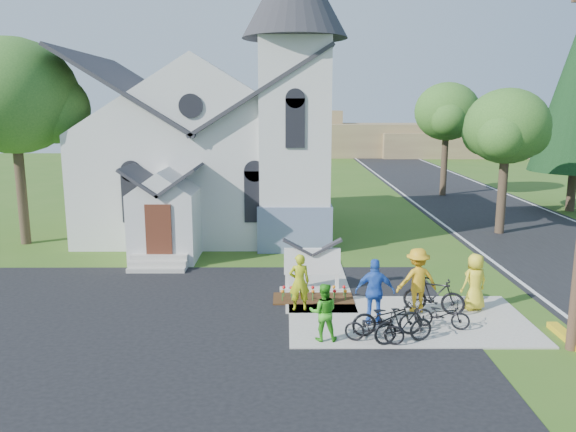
{
  "coord_description": "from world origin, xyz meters",
  "views": [
    {
      "loc": [
        -2.11,
        -15.06,
        6.2
      ],
      "look_at": [
        -2.01,
        5.0,
        2.25
      ],
      "focal_mm": 35.0,
      "sensor_mm": 36.0,
      "label": 1
    }
  ],
  "objects_px": {
    "church_sign": "(312,262)",
    "bike_4": "(442,314)",
    "bike_1": "(403,325)",
    "cyclist_4": "(475,282)",
    "bike_2": "(374,328)",
    "cyclist_3": "(417,280)",
    "cyclist_1": "(323,312)",
    "cyclist_2": "(375,291)",
    "bike_0": "(387,317)",
    "cyclist_0": "(299,282)",
    "bike_3": "(434,295)"
  },
  "relations": [
    {
      "from": "cyclist_1",
      "to": "bike_2",
      "type": "height_order",
      "value": "cyclist_1"
    },
    {
      "from": "church_sign",
      "to": "bike_3",
      "type": "bearing_deg",
      "value": -31.6
    },
    {
      "from": "cyclist_0",
      "to": "cyclist_2",
      "type": "relative_size",
      "value": 0.92
    },
    {
      "from": "bike_4",
      "to": "bike_2",
      "type": "bearing_deg",
      "value": 133.33
    },
    {
      "from": "bike_1",
      "to": "bike_4",
      "type": "distance_m",
      "value": 1.67
    },
    {
      "from": "church_sign",
      "to": "bike_2",
      "type": "relative_size",
      "value": 1.4
    },
    {
      "from": "bike_0",
      "to": "cyclist_0",
      "type": "bearing_deg",
      "value": 44.08
    },
    {
      "from": "church_sign",
      "to": "cyclist_2",
      "type": "bearing_deg",
      "value": -61.37
    },
    {
      "from": "cyclist_1",
      "to": "cyclist_2",
      "type": "relative_size",
      "value": 0.82
    },
    {
      "from": "cyclist_2",
      "to": "bike_1",
      "type": "bearing_deg",
      "value": 116.41
    },
    {
      "from": "church_sign",
      "to": "bike_3",
      "type": "relative_size",
      "value": 1.2
    },
    {
      "from": "bike_0",
      "to": "bike_1",
      "type": "bearing_deg",
      "value": -153.25
    },
    {
      "from": "bike_2",
      "to": "cyclist_4",
      "type": "height_order",
      "value": "cyclist_4"
    },
    {
      "from": "cyclist_0",
      "to": "cyclist_3",
      "type": "height_order",
      "value": "cyclist_3"
    },
    {
      "from": "cyclist_0",
      "to": "bike_0",
      "type": "xyz_separation_m",
      "value": [
        2.35,
        -1.98,
        -0.37
      ]
    },
    {
      "from": "cyclist_1",
      "to": "bike_4",
      "type": "distance_m",
      "value": 3.51
    },
    {
      "from": "bike_0",
      "to": "bike_2",
      "type": "distance_m",
      "value": 0.66
    },
    {
      "from": "cyclist_0",
      "to": "bike_3",
      "type": "distance_m",
      "value": 4.07
    },
    {
      "from": "church_sign",
      "to": "cyclist_1",
      "type": "xyz_separation_m",
      "value": [
        0.1,
        -4.17,
        -0.19
      ]
    },
    {
      "from": "cyclist_0",
      "to": "bike_4",
      "type": "height_order",
      "value": "cyclist_0"
    },
    {
      "from": "bike_2",
      "to": "cyclist_3",
      "type": "height_order",
      "value": "cyclist_3"
    },
    {
      "from": "church_sign",
      "to": "bike_4",
      "type": "bearing_deg",
      "value": -43.9
    },
    {
      "from": "cyclist_1",
      "to": "bike_1",
      "type": "xyz_separation_m",
      "value": [
        2.09,
        -0.23,
        -0.28
      ]
    },
    {
      "from": "cyclist_2",
      "to": "bike_4",
      "type": "distance_m",
      "value": 1.96
    },
    {
      "from": "bike_2",
      "to": "cyclist_3",
      "type": "relative_size",
      "value": 0.8
    },
    {
      "from": "cyclist_4",
      "to": "bike_4",
      "type": "distance_m",
      "value": 2.08
    },
    {
      "from": "bike_2",
      "to": "cyclist_3",
      "type": "xyz_separation_m",
      "value": [
        1.64,
        2.31,
        0.57
      ]
    },
    {
      "from": "cyclist_1",
      "to": "bike_2",
      "type": "xyz_separation_m",
      "value": [
        1.34,
        -0.21,
        -0.37
      ]
    },
    {
      "from": "bike_1",
      "to": "cyclist_4",
      "type": "xyz_separation_m",
      "value": [
        2.69,
        2.51,
        0.38
      ]
    },
    {
      "from": "church_sign",
      "to": "cyclist_3",
      "type": "height_order",
      "value": "cyclist_3"
    },
    {
      "from": "bike_2",
      "to": "bike_1",
      "type": "bearing_deg",
      "value": -76.92
    },
    {
      "from": "cyclist_3",
      "to": "bike_3",
      "type": "xyz_separation_m",
      "value": [
        0.49,
        -0.14,
        -0.43
      ]
    },
    {
      "from": "cyclist_2",
      "to": "cyclist_4",
      "type": "xyz_separation_m",
      "value": [
        3.23,
        1.12,
        -0.08
      ]
    },
    {
      "from": "church_sign",
      "to": "bike_4",
      "type": "height_order",
      "value": "church_sign"
    },
    {
      "from": "bike_1",
      "to": "cyclist_3",
      "type": "relative_size",
      "value": 0.84
    },
    {
      "from": "bike_3",
      "to": "cyclist_4",
      "type": "relative_size",
      "value": 1.04
    },
    {
      "from": "cyclist_3",
      "to": "bike_4",
      "type": "bearing_deg",
      "value": 96.62
    },
    {
      "from": "cyclist_2",
      "to": "bike_2",
      "type": "bearing_deg",
      "value": 86.0
    },
    {
      "from": "bike_0",
      "to": "cyclist_2",
      "type": "bearing_deg",
      "value": 8.29
    },
    {
      "from": "bike_0",
      "to": "bike_1",
      "type": "height_order",
      "value": "bike_0"
    },
    {
      "from": "cyclist_0",
      "to": "bike_0",
      "type": "distance_m",
      "value": 3.09
    },
    {
      "from": "bike_2",
      "to": "bike_4",
      "type": "bearing_deg",
      "value": -48.76
    },
    {
      "from": "cyclist_0",
      "to": "bike_1",
      "type": "distance_m",
      "value": 3.68
    },
    {
      "from": "bike_3",
      "to": "church_sign",
      "type": "bearing_deg",
      "value": 79.39
    },
    {
      "from": "bike_1",
      "to": "bike_3",
      "type": "relative_size",
      "value": 0.9
    },
    {
      "from": "cyclist_2",
      "to": "bike_4",
      "type": "relative_size",
      "value": 1.26
    },
    {
      "from": "cyclist_0",
      "to": "cyclist_3",
      "type": "relative_size",
      "value": 0.89
    },
    {
      "from": "cyclist_0",
      "to": "cyclist_3",
      "type": "xyz_separation_m",
      "value": [
        3.56,
        -0.15,
        0.1
      ]
    },
    {
      "from": "bike_1",
      "to": "bike_4",
      "type": "xyz_separation_m",
      "value": [
        1.3,
        1.03,
        -0.1
      ]
    },
    {
      "from": "bike_3",
      "to": "cyclist_4",
      "type": "distance_m",
      "value": 1.39
    }
  ]
}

